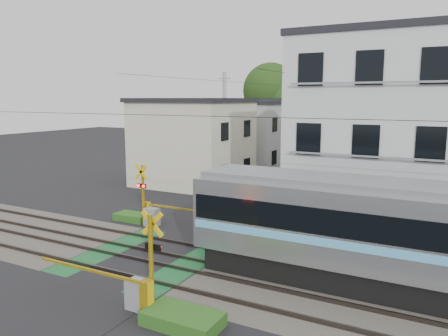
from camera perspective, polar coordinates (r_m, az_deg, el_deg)
The scene contains 11 objects.
ground at distance 18.06m, azimuth -9.99°, elevation -11.38°, with size 120.00×120.00×0.00m, color black.
track_bed at distance 18.04m, azimuth -10.00°, elevation -11.27°, with size 120.00×120.00×0.14m.
crossing_signal_near at distance 13.65m, azimuth -10.96°, elevation -15.12°, with size 4.74×0.65×3.09m.
crossing_signal_far at distance 22.11m, azimuth -9.52°, elevation -5.60°, with size 4.74×0.65×3.09m.
apartment_block at distance 22.90m, azimuth 22.91°, elevation 4.33°, with size 10.20×8.36×9.30m.
houses_row at distance 40.62m, azimuth 13.31°, elevation 4.56°, with size 22.07×31.35×6.80m.
tree_hill at distance 61.12m, azimuth 19.56°, elevation 8.14°, with size 40.00×13.65×11.94m.
catenary at distance 14.28m, azimuth 9.03°, elevation -1.42°, with size 60.00×5.04×7.00m.
utility_poles at distance 38.13m, azimuth 10.33°, elevation 5.64°, with size 7.90×42.00×8.00m.
pedestrian at distance 46.57m, azimuth 16.13°, elevation 1.98°, with size 0.58×0.38×1.60m, color #232129.
weed_patches at distance 16.95m, azimuth -5.41°, elevation -11.99°, with size 10.25×8.80×0.40m.
Camera 1 is at (10.53, -13.26, 6.27)m, focal length 35.00 mm.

